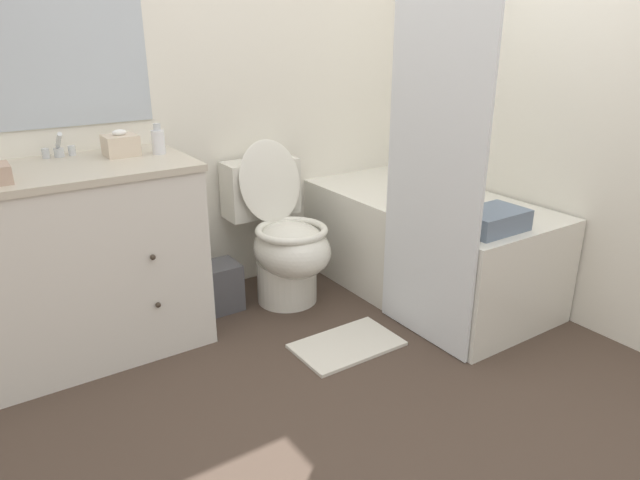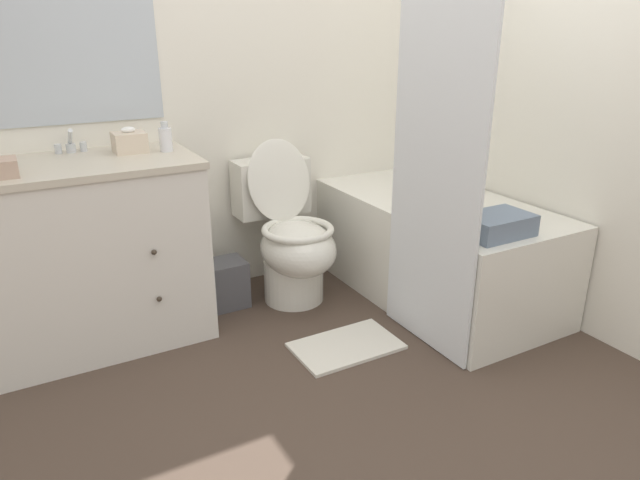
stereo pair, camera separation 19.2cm
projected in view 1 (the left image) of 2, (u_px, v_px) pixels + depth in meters
The scene contains 13 objects.
ground_plane at pixel (399, 429), 2.15m from camera, with size 14.00×14.00×0.00m, color #47382D.
wall_back at pixel (208, 61), 2.92m from camera, with size 8.00×0.06×2.50m.
wall_right at pixel (503, 61), 2.99m from camera, with size 0.05×2.54×2.50m.
vanity_cabinet at pixel (84, 259), 2.55m from camera, with size 0.99×0.61×0.87m.
sink_faucet at pixel (59, 150), 2.54m from camera, with size 0.14×0.12×0.12m.
toilet at pixel (283, 240), 3.06m from camera, with size 0.41×0.65×0.86m.
bathtub at pixel (426, 244), 3.18m from camera, with size 0.72×1.39×0.55m.
shower_curtain at pixel (435, 136), 2.44m from camera, with size 0.01×0.58×1.95m.
wastebasket at pixel (218, 287), 3.01m from camera, with size 0.22×0.19×0.25m.
tissue_box at pixel (121, 145), 2.58m from camera, with size 0.14×0.14×0.12m.
soap_dispenser at pixel (158, 141), 2.60m from camera, with size 0.06×0.06×0.14m.
bath_towel_folded at pixel (492, 220), 2.58m from camera, with size 0.31×0.21×0.10m.
bath_mat at pixel (347, 345), 2.69m from camera, with size 0.49×0.31×0.02m.
Camera 1 is at (-1.23, -1.29, 1.42)m, focal length 32.00 mm.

